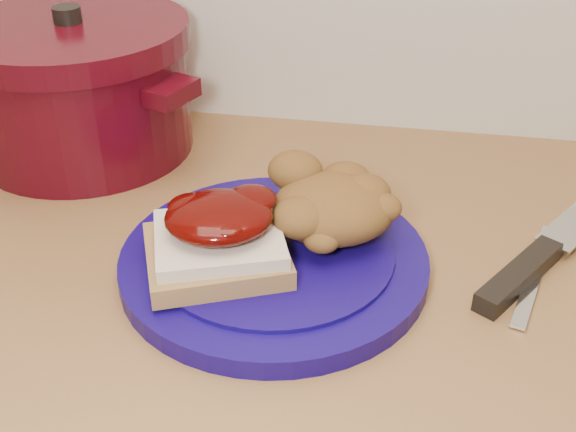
% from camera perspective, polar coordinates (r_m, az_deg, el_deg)
% --- Properties ---
extents(plate, '(0.36, 0.36, 0.02)m').
position_cam_1_polar(plate, '(0.69, -1.11, -3.63)').
color(plate, '#100553').
rests_on(plate, wood_countertop).
extents(sandwich, '(0.16, 0.15, 0.06)m').
position_cam_1_polar(sandwich, '(0.65, -5.57, -1.67)').
color(sandwich, olive).
rests_on(sandwich, plate).
extents(stuffing_mound, '(0.14, 0.13, 0.06)m').
position_cam_1_polar(stuffing_mound, '(0.69, 3.62, 0.63)').
color(stuffing_mound, brown).
rests_on(stuffing_mound, plate).
extents(chef_knife, '(0.21, 0.30, 0.02)m').
position_cam_1_polar(chef_knife, '(0.74, 19.45, -2.89)').
color(chef_knife, black).
rests_on(chef_knife, wood_countertop).
extents(butter_knife, '(0.06, 0.17, 0.00)m').
position_cam_1_polar(butter_knife, '(0.72, 18.93, -4.26)').
color(butter_knife, silver).
rests_on(butter_knife, wood_countertop).
extents(dutch_oven, '(0.36, 0.36, 0.18)m').
position_cam_1_polar(dutch_oven, '(0.92, -16.20, 9.81)').
color(dutch_oven, '#3C060F').
rests_on(dutch_oven, wood_countertop).
extents(pepper_grinder, '(0.07, 0.07, 0.13)m').
position_cam_1_polar(pepper_grinder, '(0.94, -13.41, 9.83)').
color(pepper_grinder, black).
rests_on(pepper_grinder, wood_countertop).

